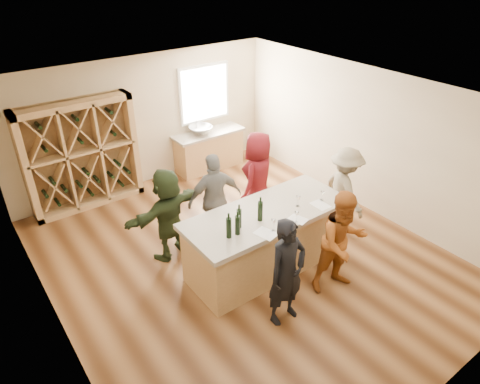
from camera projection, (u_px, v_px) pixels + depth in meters
floor at (242, 258)px, 7.46m from camera, size 6.00×7.00×0.10m
ceiling at (243, 95)px, 6.01m from camera, size 6.00×7.00×0.10m
wall_back at (144, 121)px, 9.20m from camera, size 6.00×0.10×2.80m
wall_front at (455, 324)px, 4.26m from camera, size 6.00×0.10×2.80m
wall_left at (41, 258)px, 5.16m from camera, size 0.10×7.00×2.80m
wall_right at (368, 140)px, 8.30m from camera, size 0.10×7.00×2.80m
window_frame at (204, 93)px, 9.75m from camera, size 1.30×0.06×1.30m
window_pane at (205, 94)px, 9.72m from camera, size 1.18×0.01×1.18m
wine_rack at (82, 156)px, 8.39m from camera, size 2.20×0.45×2.20m
back_counter_base at (209, 151)px, 10.17m from camera, size 1.60×0.58×0.86m
back_counter_top at (208, 133)px, 9.94m from camera, size 1.70×0.62×0.06m
sink at (201, 130)px, 9.77m from camera, size 0.54×0.54×0.19m
faucet at (197, 125)px, 9.87m from camera, size 0.02×0.02×0.30m
tasting_counter_base at (266, 241)px, 6.96m from camera, size 2.60×1.00×1.00m
tasting_counter_top at (267, 214)px, 6.68m from camera, size 2.72×1.12×0.08m
wine_bottle_a at (229, 228)px, 6.00m from camera, size 0.09×0.09×0.32m
wine_bottle_b at (238, 225)px, 6.07m from camera, size 0.09×0.09×0.30m
wine_bottle_c at (239, 218)px, 6.22m from camera, size 0.10×0.10×0.30m
wine_bottle_e at (260, 211)px, 6.37m from camera, size 0.10×0.10×0.32m
wine_glass_a at (273, 225)px, 6.16m from camera, size 0.10×0.10×0.20m
wine_glass_b at (297, 217)px, 6.37m from camera, size 0.08×0.08×0.17m
wine_glass_d at (298, 201)px, 6.75m from camera, size 0.07×0.07×0.18m
wine_glass_e at (322, 196)px, 6.91m from camera, size 0.06×0.06×0.16m
tasting_menu_a at (266, 233)px, 6.15m from camera, size 0.30×0.36×0.00m
tasting_menu_b at (298, 219)px, 6.47m from camera, size 0.27×0.32×0.00m
tasting_menu_c at (320, 205)px, 6.83m from camera, size 0.22×0.30×0.00m
person_near_left at (287, 273)px, 5.80m from camera, size 0.61×0.45×1.66m
person_near_right at (342, 242)px, 6.37m from camera, size 0.91×0.64×1.68m
person_server at (344, 190)px, 7.77m from camera, size 0.74×1.15×1.64m
person_far_mid at (215, 199)px, 7.44m from camera, size 1.07×0.68×1.70m
person_far_right at (258, 178)px, 8.02m from camera, size 1.04×0.90×1.79m
person_far_left at (168, 214)px, 7.09m from camera, size 1.60×0.90×1.63m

